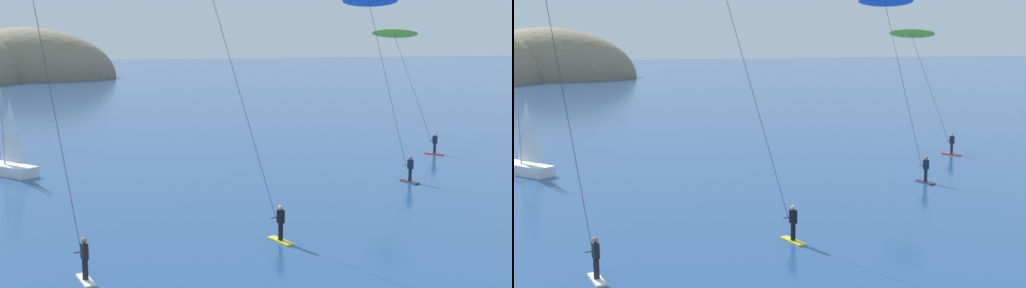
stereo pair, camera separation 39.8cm
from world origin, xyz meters
TOP-DOWN VIEW (x-y plane):
  - sailboat_near at (-12.51, 35.11)m, footprint 4.26×5.39m
  - kitesurfer_blue at (10.53, 26.09)m, footprint 2.98×6.57m
  - kitesurfer_lime at (18.15, 34.54)m, footprint 3.34×7.12m

SIDE VIEW (x-z plane):
  - sailboat_near at x=-12.51m, z-range -2.21..3.49m
  - kitesurfer_lime at x=18.15m, z-range 3.66..13.65m
  - kitesurfer_blue at x=10.53m, z-range 4.56..16.54m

